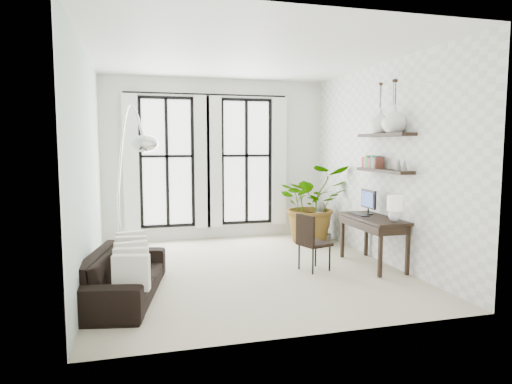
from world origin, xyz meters
name	(u,v)px	position (x,y,z in m)	size (l,w,h in m)	color
floor	(247,270)	(0.00, 0.00, 0.00)	(5.00, 5.00, 0.00)	#BEB497
ceiling	(247,55)	(0.00, 0.00, 3.20)	(5.00, 5.00, 0.00)	white
wall_left	(87,167)	(-2.25, 0.00, 1.60)	(5.00, 5.00, 0.00)	silver
wall_right	(382,163)	(2.25, 0.00, 1.60)	(5.00, 5.00, 0.00)	white
wall_back	(217,160)	(0.00, 2.50, 1.60)	(4.50, 4.50, 0.00)	white
windows	(208,162)	(-0.20, 2.43, 1.56)	(3.26, 0.13, 2.65)	white
wall_shelves	(383,156)	(2.11, -0.27, 1.73)	(0.25, 1.30, 0.60)	black
sofa	(123,274)	(-1.80, -0.82, 0.29)	(2.01, 0.78, 0.59)	black
throw_pillows	(131,258)	(-1.70, -0.82, 0.50)	(0.40, 1.52, 0.40)	white
plant	(312,203)	(1.71, 1.60, 0.76)	(1.37, 1.19, 1.52)	#2D7228
desk	(375,221)	(1.95, -0.35, 0.73)	(0.56, 1.32, 1.17)	black
desk_chair	(310,239)	(0.90, -0.32, 0.49)	(0.51, 0.51, 0.86)	black
arc_lamp	(129,142)	(-1.70, 0.29, 1.94)	(0.75, 2.49, 2.49)	silver
buddha	(320,224)	(1.93, 1.70, 0.32)	(0.43, 0.43, 0.77)	gray
vase_a	(394,120)	(2.11, -0.56, 2.27)	(0.37, 0.37, 0.38)	white
vase_b	(380,121)	(2.11, -0.16, 2.27)	(0.37, 0.37, 0.38)	white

